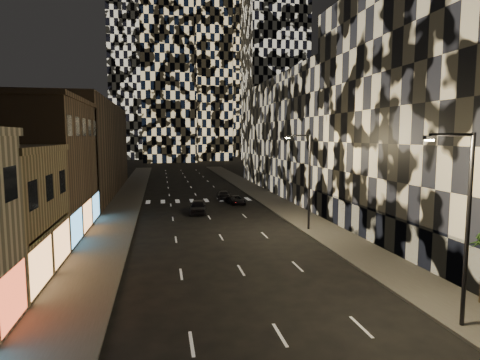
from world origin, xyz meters
name	(u,v)px	position (x,y,z in m)	size (l,w,h in m)	color
sidewalk_left	(125,202)	(-10.00, 50.00, 0.07)	(4.00, 120.00, 0.15)	#47443F
sidewalk_right	(268,198)	(10.00, 50.00, 0.07)	(4.00, 120.00, 0.15)	#47443F
curb_left	(141,202)	(-7.90, 50.00, 0.07)	(0.20, 120.00, 0.15)	#4C4C47
curb_right	(254,198)	(7.90, 50.00, 0.07)	(0.20, 120.00, 0.15)	#4C4C47
retail_brown	(28,169)	(-17.00, 33.50, 6.00)	(10.00, 15.00, 12.00)	brown
retail_filler_left	(83,149)	(-17.00, 60.00, 7.00)	(10.00, 40.00, 14.00)	brown
midrise_right	(461,112)	(20.00, 24.50, 11.00)	(16.00, 25.00, 22.00)	#232326
midrise_base	(374,226)	(12.30, 24.50, 1.50)	(0.60, 25.00, 3.00)	#383838
midrise_filler_right	(316,136)	(20.00, 57.00, 9.00)	(16.00, 40.00, 18.00)	#232326
tower_right_mid	(274,19)	(35.00, 135.00, 50.00)	(20.00, 20.00, 100.00)	black
tower_left_back	(140,7)	(-12.00, 165.00, 60.00)	(24.00, 24.00, 120.00)	black
tower_center_low	(167,24)	(-2.00, 140.00, 47.50)	(18.00, 18.00, 95.00)	black
streetlight_near	(464,216)	(8.35, 10.00, 5.35)	(2.55, 0.25, 9.00)	black
streetlight_far	(307,175)	(8.35, 30.00, 5.35)	(2.55, 0.25, 9.00)	black
car_dark_midlane	(198,207)	(-1.01, 40.60, 0.78)	(1.85, 4.59, 1.57)	black
car_dark_oncoming	(223,195)	(3.50, 50.18, 0.64)	(1.79, 4.40, 1.28)	black
car_dark_rightlane	(237,200)	(4.58, 45.88, 0.56)	(1.85, 4.02, 1.12)	black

